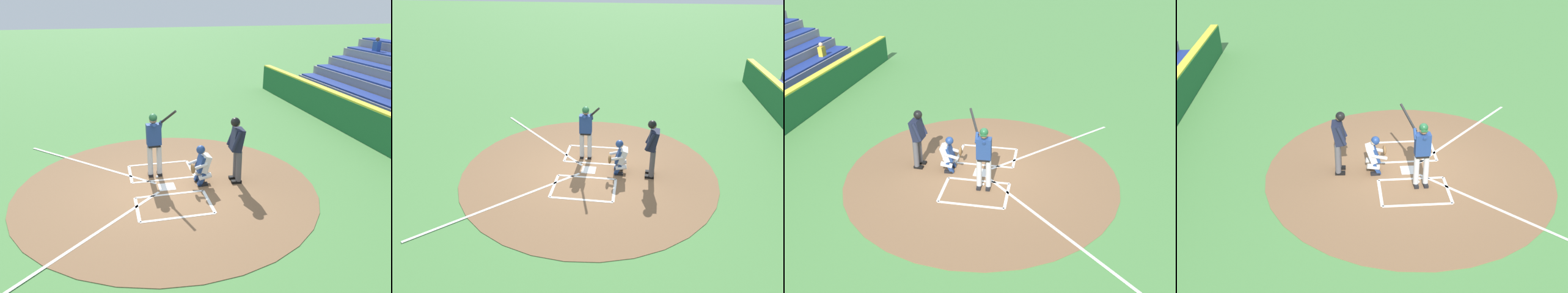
# 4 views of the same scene
# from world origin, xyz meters

# --- Properties ---
(ground_plane) EXTENTS (120.00, 120.00, 0.00)m
(ground_plane) POSITION_xyz_m (0.00, 0.00, 0.00)
(ground_plane) COLOR #4C8442
(dirt_circle) EXTENTS (8.00, 8.00, 0.01)m
(dirt_circle) POSITION_xyz_m (0.00, 0.00, 0.01)
(dirt_circle) COLOR brown
(dirt_circle) RESTS_ON ground
(home_plate_and_chalk) EXTENTS (7.93, 4.91, 0.01)m
(home_plate_and_chalk) POSITION_xyz_m (0.00, 0.88, 0.01)
(home_plate_and_chalk) COLOR white
(home_plate_and_chalk) RESTS_ON dirt_circle
(batter) EXTENTS (0.91, 0.74, 2.13)m
(batter) POSITION_xyz_m (0.77, 0.20, 1.10)
(batter) COLOR #BCBCBC
(batter) RESTS_ON ground
(catcher) EXTENTS (0.61, 0.60, 1.13)m
(catcher) POSITION_xyz_m (-0.01, -0.96, 0.59)
(catcher) COLOR black
(catcher) RESTS_ON ground
(plate_umpire) EXTENTS (0.60, 0.43, 1.86)m
(plate_umpire) POSITION_xyz_m (-0.07, -1.93, 1.08)
(plate_umpire) COLOR #4C4C51
(plate_umpire) RESTS_ON ground
(baseball) EXTENTS (0.07, 0.07, 0.07)m
(baseball) POSITION_xyz_m (0.65, 0.17, 0.04)
(baseball) COLOR white
(baseball) RESTS_ON ground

